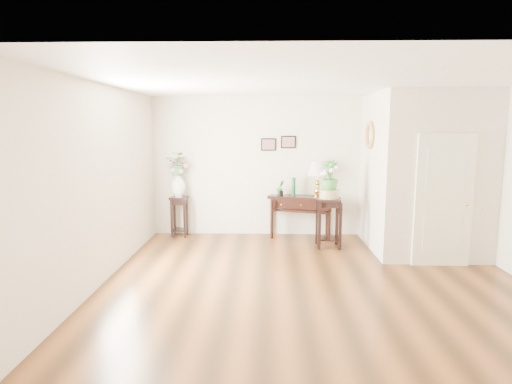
{
  "coord_description": "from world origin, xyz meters",
  "views": [
    {
      "loc": [
        -0.68,
        -5.91,
        2.2
      ],
      "look_at": [
        -0.86,
        1.3,
        1.1
      ],
      "focal_mm": 30.0,
      "sensor_mm": 36.0,
      "label": 1
    }
  ],
  "objects_px": {
    "plant_stand_b": "(328,223)",
    "console_table": "(300,216)",
    "plant_stand_a": "(179,217)",
    "table_lamp": "(318,179)"
  },
  "relations": [
    {
      "from": "plant_stand_a",
      "to": "table_lamp",
      "type": "bearing_deg",
      "value": 0.55
    },
    {
      "from": "plant_stand_a",
      "to": "plant_stand_b",
      "type": "bearing_deg",
      "value": -13.94
    },
    {
      "from": "table_lamp",
      "to": "console_table",
      "type": "bearing_deg",
      "value": 180.0
    },
    {
      "from": "console_table",
      "to": "plant_stand_a",
      "type": "relative_size",
      "value": 1.54
    },
    {
      "from": "plant_stand_a",
      "to": "plant_stand_b",
      "type": "height_order",
      "value": "plant_stand_b"
    },
    {
      "from": "table_lamp",
      "to": "plant_stand_a",
      "type": "xyz_separation_m",
      "value": [
        -2.78,
        -0.03,
        -0.78
      ]
    },
    {
      "from": "plant_stand_b",
      "to": "console_table",
      "type": "bearing_deg",
      "value": 121.93
    },
    {
      "from": "console_table",
      "to": "plant_stand_b",
      "type": "height_order",
      "value": "plant_stand_b"
    },
    {
      "from": "table_lamp",
      "to": "plant_stand_b",
      "type": "distance_m",
      "value": 1.05
    },
    {
      "from": "table_lamp",
      "to": "plant_stand_a",
      "type": "distance_m",
      "value": 2.88
    }
  ]
}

